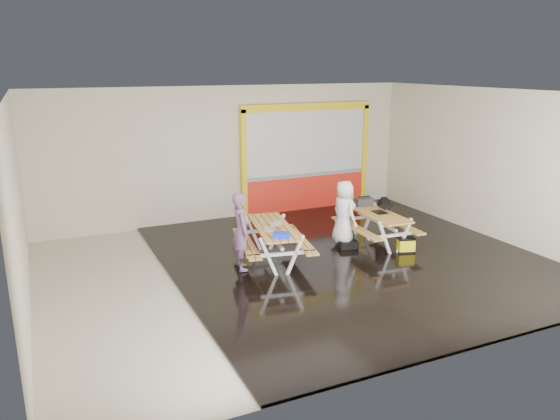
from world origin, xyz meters
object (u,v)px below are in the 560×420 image
laptop_left (272,227)px  fluke_bag (406,245)px  picnic_table_right (377,220)px  dark_case (348,244)px  person_right (344,212)px  person_left (241,231)px  laptop_right (382,210)px  backpack (384,207)px  toolbox (364,202)px  picnic_table_left (273,235)px  blue_pouch (281,235)px

laptop_left → fluke_bag: bearing=-9.6°
picnic_table_right → dark_case: (-0.75, -0.02, -0.47)m
dark_case → person_right: bearing=90.6°
person_left → laptop_right: size_ratio=3.81×
dark_case → backpack: bearing=23.5°
laptop_right → person_left: bearing=-176.4°
person_left → backpack: (3.96, 0.82, -0.14)m
laptop_left → toolbox: toolbox is taller
dark_case → fluke_bag: (0.99, -0.78, 0.08)m
picnic_table_right → laptop_left: (-2.74, -0.30, 0.26)m
person_left → backpack: bearing=-68.7°
picnic_table_left → blue_pouch: (-0.16, -0.74, 0.24)m
picnic_table_right → person_right: (-0.75, 0.19, 0.22)m
toolbox → picnic_table_left: bearing=-164.9°
picnic_table_left → dark_case: (1.87, 0.08, -0.50)m
picnic_table_right → laptop_left: laptop_left is taller
picnic_table_right → blue_pouch: blue_pouch is taller
person_left → dark_case: size_ratio=3.85×
picnic_table_left → person_left: person_left is taller
person_left → picnic_table_right: bearing=-75.9°
laptop_right → fluke_bag: size_ratio=0.97×
laptop_left → laptop_right: (2.83, 0.25, -0.03)m
laptop_right → dark_case: size_ratio=1.01×
picnic_table_left → backpack: backpack is taller
laptop_left → toolbox: 2.94m
person_left → laptop_left: size_ratio=3.69×
picnic_table_right → fluke_bag: (0.24, -0.80, -0.39)m
person_right → picnic_table_left: bearing=92.9°
laptop_left → blue_pouch: 0.55m
blue_pouch → fluke_bag: size_ratio=0.74×
person_right → laptop_right: size_ratio=3.52×
person_left → backpack: person_left is taller
backpack → picnic_table_left: bearing=-168.5°
person_left → dark_case: person_left is taller
person_left → dark_case: (2.63, 0.24, -0.72)m
picnic_table_right → person_left: size_ratio=1.28×
blue_pouch → toolbox: bearing=27.4°
blue_pouch → laptop_left: bearing=85.5°
picnic_table_left → picnic_table_right: (2.62, 0.10, -0.02)m
toolbox → dark_case: toolbox is taller
picnic_table_right → backpack: 0.82m
picnic_table_right → fluke_bag: bearing=-73.5°
picnic_table_right → blue_pouch: size_ratio=6.40×
dark_case → fluke_bag: size_ratio=0.96×
picnic_table_right → backpack: (0.58, 0.56, 0.12)m
fluke_bag → blue_pouch: bearing=-179.2°
picnic_table_left → person_left: 0.81m
toolbox → blue_pouch: bearing=-152.6°
laptop_left → dark_case: laptop_left is taller
picnic_table_right → person_right: bearing=165.8°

